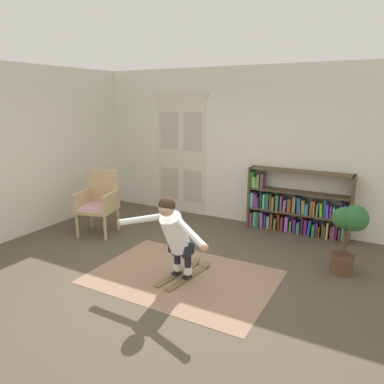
# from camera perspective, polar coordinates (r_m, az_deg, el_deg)

# --- Properties ---
(ground_plane) EXTENTS (7.20, 7.20, 0.00)m
(ground_plane) POSITION_cam_1_polar(r_m,az_deg,el_deg) (5.13, -4.12, -12.52)
(ground_plane) COLOR #4F4335
(back_wall) EXTENTS (6.00, 0.10, 2.90)m
(back_wall) POSITION_cam_1_polar(r_m,az_deg,el_deg) (6.95, 7.47, 7.11)
(back_wall) COLOR silver
(back_wall) RESTS_ON ground
(side_wall_left) EXTENTS (0.10, 6.00, 2.90)m
(side_wall_left) POSITION_cam_1_polar(r_m,az_deg,el_deg) (7.00, -23.66, 6.08)
(side_wall_left) COLOR silver
(side_wall_left) RESTS_ON ground
(double_door) EXTENTS (1.22, 0.05, 2.45)m
(double_door) POSITION_cam_1_polar(r_m,az_deg,el_deg) (7.47, -1.68, 6.02)
(double_door) COLOR beige
(double_door) RESTS_ON ground
(rug) EXTENTS (2.40, 1.68, 0.01)m
(rug) POSITION_cam_1_polar(r_m,az_deg,el_deg) (5.00, -1.48, -13.15)
(rug) COLOR #926F58
(rug) RESTS_ON ground
(bookshelf) EXTENTS (1.76, 0.30, 1.13)m
(bookshelf) POSITION_cam_1_polar(r_m,az_deg,el_deg) (6.63, 15.54, -2.57)
(bookshelf) COLOR #4F3F2B
(bookshelf) RESTS_ON ground
(wicker_chair) EXTENTS (0.74, 0.74, 1.10)m
(wicker_chair) POSITION_cam_1_polar(r_m,az_deg,el_deg) (6.59, -14.43, -1.33)
(wicker_chair) COLOR tan
(wicker_chair) RESTS_ON ground
(potted_plant) EXTENTS (0.46, 0.37, 0.99)m
(potted_plant) POSITION_cam_1_polar(r_m,az_deg,el_deg) (5.23, 23.45, -5.38)
(potted_plant) COLOR brown
(potted_plant) RESTS_ON ground
(skis_pair) EXTENTS (0.40, 0.92, 0.07)m
(skis_pair) POSITION_cam_1_polar(r_m,az_deg,el_deg) (5.02, -1.25, -12.82)
(skis_pair) COLOR brown
(skis_pair) RESTS_ON rug
(person_skier) EXTENTS (1.44, 0.72, 1.10)m
(person_skier) POSITION_cam_1_polar(r_m,az_deg,el_deg) (4.61, -2.82, -6.30)
(person_skier) COLOR white
(person_skier) RESTS_ON skis_pair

